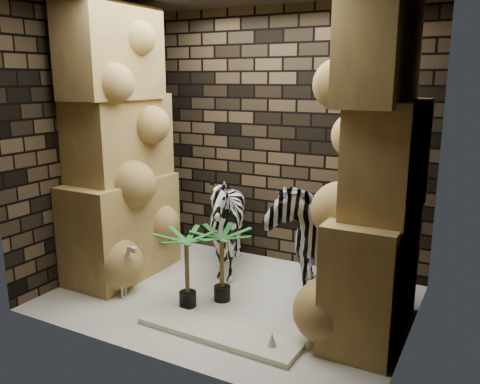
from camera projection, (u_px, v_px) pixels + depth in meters
The scene contains 13 objects.
floor at pixel (230, 298), 5.02m from camera, with size 3.50×3.50×0.00m, color beige.
wall_back at pixel (281, 139), 5.75m from camera, with size 3.50×3.50×0.00m, color black.
wall_front at pixel (145, 175), 3.60m from camera, with size 3.50×3.50×0.00m, color black.
wall_left at pixel (93, 142), 5.48m from camera, with size 3.00×3.00×0.00m, color black.
wall_right at pixel (421, 168), 3.87m from camera, with size 3.00×3.00×0.00m, color black.
rock_pillar_left at pixel (117, 144), 5.32m from camera, with size 0.68×1.30×3.00m, color #B29745, non-canonical shape.
rock_pillar_right at pixel (379, 165), 4.02m from camera, with size 0.58×1.25×3.00m, color #B29745, non-canonical shape.
zebra_right at pixel (304, 223), 4.98m from camera, with size 0.70×1.29×1.53m, color white.
zebra_left at pixel (227, 229), 5.48m from camera, with size 0.98×1.21×1.10m, color white.
giraffe_toy at pixel (116, 268), 5.00m from camera, with size 0.31×0.10×0.61m, color beige, non-canonical shape.
palm_front at pixel (222, 265), 4.88m from camera, with size 0.36×0.36×0.75m, color #1A691E, non-canonical shape.
palm_back at pixel (187, 269), 4.75m from camera, with size 0.36×0.36×0.77m, color #1A691E, non-canonical shape.
surfboard at pixel (218, 333), 4.28m from camera, with size 1.50×0.37×0.05m, color beige.
Camera 1 is at (2.29, -4.04, 2.20)m, focal length 36.63 mm.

